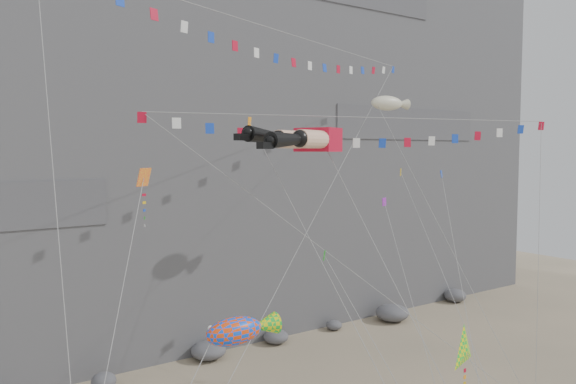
{
  "coord_description": "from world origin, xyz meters",
  "views": [
    {
      "loc": [
        -18.23,
        -19.74,
        15.34
      ],
      "look_at": [
        1.64,
        9.0,
        12.83
      ],
      "focal_mm": 35.0,
      "sensor_mm": 36.0,
      "label": 1
    }
  ],
  "objects": [
    {
      "name": "small_kite_d",
      "position": [
        11.2,
        8.48,
        13.62
      ],
      "size": [
        8.31,
        16.51,
        22.35
      ],
      "color": "gold",
      "rests_on": "ground"
    },
    {
      "name": "small_kite_b",
      "position": [
        7.14,
        6.03,
        11.94
      ],
      "size": [
        5.73,
        11.17,
        16.83
      ],
      "color": "purple",
      "rests_on": "ground"
    },
    {
      "name": "flag_banner_upper",
      "position": [
        1.3,
        8.83,
        22.54
      ],
      "size": [
        30.52,
        17.74,
        29.59
      ],
      "color": "red",
      "rests_on": "ground"
    },
    {
      "name": "talus_boulders",
      "position": [
        0.0,
        17.0,
        0.6
      ],
      "size": [
        60.0,
        3.0,
        1.2
      ],
      "primitive_type": null,
      "color": "#5C5C61",
      "rests_on": "ground"
    },
    {
      "name": "cliff",
      "position": [
        0.0,
        32.0,
        25.0
      ],
      "size": [
        80.0,
        28.0,
        50.0
      ],
      "primitive_type": "cube",
      "color": "slate",
      "rests_on": "ground"
    },
    {
      "name": "blimp_windsock",
      "position": [
        10.57,
        9.45,
        18.76
      ],
      "size": [
        3.87,
        11.63,
        21.71
      ],
      "color": "beige",
      "rests_on": "ground"
    },
    {
      "name": "delta_kite",
      "position": [
        3.32,
        -3.31,
        5.99
      ],
      "size": [
        2.58,
        5.66,
        8.15
      ],
      "color": "yellow",
      "rests_on": "ground"
    },
    {
      "name": "flag_banner_lower",
      "position": [
        4.12,
        4.28,
        17.29
      ],
      "size": [
        24.86,
        9.03,
        20.1
      ],
      "color": "red",
      "rests_on": "ground"
    },
    {
      "name": "small_kite_c",
      "position": [
        0.15,
        3.27,
        9.69
      ],
      "size": [
        1.2,
        10.13,
        13.64
      ],
      "color": "#179618",
      "rests_on": "ground"
    },
    {
      "name": "small_kite_a",
      "position": [
        -1.67,
        7.71,
        16.68
      ],
      "size": [
        1.42,
        15.71,
        22.74
      ],
      "color": "orange",
      "rests_on": "ground"
    },
    {
      "name": "fish_windsock",
      "position": [
        -7.69,
        -0.76,
        8.27
      ],
      "size": [
        9.67,
        3.53,
        11.68
      ],
      "color": "#E33D0B",
      "rests_on": "ground"
    },
    {
      "name": "legs_kite",
      "position": [
        -1.44,
        3.55,
        15.97
      ],
      "size": [
        7.29,
        13.43,
        20.01
      ],
      "rotation": [
        0.0,
        0.0,
        0.4
      ],
      "color": "red",
      "rests_on": "ground"
    },
    {
      "name": "small_kite_e",
      "position": [
        10.23,
        4.07,
        13.61
      ],
      "size": [
        7.39,
        9.88,
        18.0
      ],
      "color": "#153CBB",
      "rests_on": "ground"
    },
    {
      "name": "harlequin_kite",
      "position": [
        -9.44,
        4.17,
        14.15
      ],
      "size": [
        6.8,
        8.2,
        16.95
      ],
      "color": "red",
      "rests_on": "ground"
    }
  ]
}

